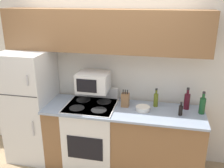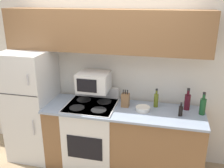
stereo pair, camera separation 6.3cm
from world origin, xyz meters
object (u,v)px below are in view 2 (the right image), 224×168
at_px(stove, 92,133).
at_px(knife_block, 125,100).
at_px(bottle_wine_green, 203,106).
at_px(bottle_wine_red, 187,101).
at_px(microwave, 94,82).
at_px(bottle_soy_sauce, 181,111).
at_px(refrigerator, 32,105).
at_px(bowl, 143,109).
at_px(bottle_olive_oil, 156,100).

xyz_separation_m(stove, knife_block, (0.46, 0.09, 0.53)).
height_order(knife_block, bottle_wine_green, bottle_wine_green).
bearing_deg(bottle_wine_red, stove, -172.11).
bearing_deg(microwave, bottle_soy_sauce, -7.88).
height_order(refrigerator, microwave, refrigerator).
bearing_deg(microwave, bottle_wine_red, 2.11).
distance_m(refrigerator, microwave, 1.03).
bearing_deg(bowl, bottle_olive_oil, 48.14).
height_order(microwave, bottle_soy_sauce, microwave).
distance_m(bottle_olive_oil, bottle_wine_red, 0.41).
height_order(refrigerator, knife_block, refrigerator).
bearing_deg(bottle_soy_sauce, microwave, 172.12).
height_order(stove, bowl, stove).
bearing_deg(microwave, bowl, -10.59).
distance_m(microwave, bottle_soy_sauce, 1.22).
distance_m(refrigerator, bottle_soy_sauce, 2.13).
relative_size(knife_block, bottle_wine_red, 0.81).
distance_m(stove, bottle_wine_green, 1.57).
distance_m(stove, bowl, 0.86).
relative_size(bottle_wine_green, bottle_wine_red, 1.00).
bearing_deg(bottle_olive_oil, refrigerator, -175.51).
xyz_separation_m(bottle_soy_sauce, bottle_wine_green, (0.27, 0.11, 0.05)).
relative_size(refrigerator, bottle_soy_sauce, 9.10).
height_order(bowl, bottle_olive_oil, bottle_olive_oil).
bearing_deg(stove, refrigerator, 178.08).
bearing_deg(bottle_olive_oil, stove, -168.81).
relative_size(knife_block, bowl, 1.28).
distance_m(microwave, knife_block, 0.51).
bearing_deg(bottle_wine_red, microwave, -177.89).
distance_m(bowl, bottle_soy_sauce, 0.48).
relative_size(stove, bottle_soy_sauce, 6.08).
relative_size(refrigerator, stove, 1.50).
bearing_deg(bowl, knife_block, 159.87).
bearing_deg(bowl, microwave, 169.41).
bearing_deg(bottle_soy_sauce, bottle_olive_oil, 147.23).
relative_size(refrigerator, microwave, 3.81).
bearing_deg(refrigerator, bottle_soy_sauce, -1.75).
bearing_deg(knife_block, stove, -169.00).
distance_m(bottle_soy_sauce, bottle_wine_red, 0.23).
distance_m(knife_block, bottle_soy_sauce, 0.74).
relative_size(bowl, bottle_olive_oil, 0.73).
height_order(stove, microwave, microwave).
bearing_deg(bowl, stove, 179.82).
height_order(bowl, bottle_wine_green, bottle_wine_green).
distance_m(knife_block, bottle_olive_oil, 0.42).
bearing_deg(bottle_soy_sauce, knife_block, 170.36).
height_order(bottle_soy_sauce, bottle_wine_green, bottle_wine_green).
height_order(stove, bottle_wine_red, bottle_wine_red).
height_order(microwave, bowl, microwave).
bearing_deg(bottle_wine_red, knife_block, -173.90).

